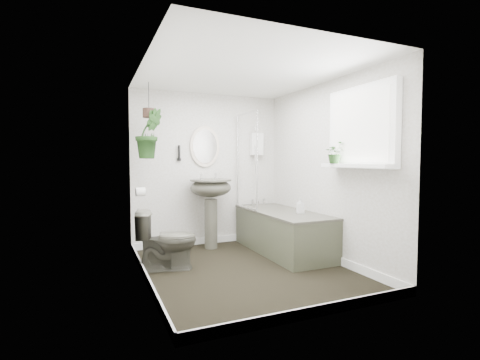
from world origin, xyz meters
name	(u,v)px	position (x,y,z in m)	size (l,w,h in m)	color
floor	(245,270)	(0.00, 0.00, -0.01)	(2.30, 2.80, 0.02)	black
ceiling	(245,71)	(0.00, 0.00, 2.31)	(2.30, 2.80, 0.02)	white
wall_back	(208,169)	(0.00, 1.41, 1.15)	(2.30, 0.02, 2.30)	silver
wall_front	(317,178)	(0.00, -1.41, 1.15)	(2.30, 0.02, 2.30)	silver
wall_left	(143,174)	(-1.16, 0.00, 1.15)	(0.02, 2.80, 2.30)	silver
wall_right	(327,171)	(1.16, 0.00, 1.15)	(0.02, 2.80, 2.30)	silver
skirting	(245,265)	(0.00, 0.00, 0.05)	(2.30, 2.80, 0.10)	white
bathtub	(282,231)	(0.80, 0.50, 0.29)	(0.72, 1.72, 0.58)	#434338
bath_screen	(247,161)	(0.47, 0.99, 1.28)	(0.04, 0.72, 1.40)	silver
shower_box	(257,144)	(0.80, 1.34, 1.55)	(0.20, 0.10, 0.35)	white
oval_mirror	(205,146)	(-0.06, 1.37, 1.50)	(0.46, 0.03, 0.62)	beige
wall_sconce	(179,153)	(-0.46, 1.36, 1.40)	(0.04, 0.04, 0.22)	black
toilet_roll_holder	(140,192)	(-1.10, 0.70, 0.90)	(0.11, 0.11, 0.11)	white
window_recess	(362,127)	(1.09, -0.70, 1.65)	(0.08, 1.00, 0.90)	white
window_sill	(356,166)	(1.02, -0.70, 1.23)	(0.18, 1.00, 0.04)	white
window_blinds	(358,127)	(1.04, -0.70, 1.65)	(0.01, 0.86, 0.76)	white
toilet	(167,240)	(-0.85, 0.37, 0.35)	(0.39, 0.69, 0.70)	#434338
pedestal_sink	(211,214)	(-0.06, 1.10, 0.51)	(0.60, 0.51, 1.02)	#434338
sill_plant	(335,153)	(0.97, -0.40, 1.38)	(0.23, 0.20, 0.25)	black
hanging_plant	(149,134)	(-0.95, 0.95, 1.64)	(0.36, 0.29, 0.65)	black
soap_bottle	(300,205)	(0.92, 0.24, 0.68)	(0.09, 0.09, 0.20)	black
hanging_pot	(149,113)	(-0.95, 0.95, 1.90)	(0.16, 0.16, 0.12)	#38241D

